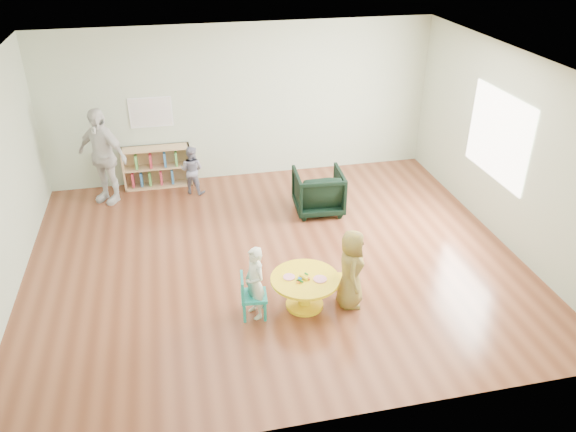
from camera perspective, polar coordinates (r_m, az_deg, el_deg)
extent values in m
plane|color=brown|center=(8.21, -1.41, -4.32)|extent=(7.00, 7.00, 0.00)
cube|color=white|center=(7.08, -1.68, 14.60)|extent=(7.00, 6.00, 0.10)
cube|color=#B1C4A7|center=(10.31, -4.76, 11.36)|extent=(7.00, 0.10, 2.80)
cube|color=#B1C4A7|center=(5.03, 5.04, -9.36)|extent=(7.00, 0.10, 2.80)
cube|color=#B1C4A7|center=(8.82, 21.54, 6.29)|extent=(0.10, 6.00, 2.80)
cube|color=white|center=(9.01, 20.56, 7.62)|extent=(0.02, 1.60, 1.30)
cylinder|color=yellow|center=(7.20, 1.71, -7.83)|extent=(0.15, 0.15, 0.40)
cylinder|color=yellow|center=(7.31, 1.69, -8.95)|extent=(0.48, 0.48, 0.04)
cylinder|color=yellow|center=(7.07, 1.73, -6.42)|extent=(0.87, 0.87, 0.04)
cylinder|color=pink|center=(7.06, 0.11, -6.22)|extent=(0.15, 0.15, 0.02)
cylinder|color=pink|center=(7.03, 3.27, -6.42)|extent=(0.17, 0.17, 0.02)
cylinder|color=yellow|center=(7.03, 1.62, -6.26)|extent=(0.11, 0.12, 0.04)
cylinder|color=#137020|center=(6.96, 1.36, -6.63)|extent=(0.05, 0.05, 0.02)
cylinder|color=#137020|center=(7.09, 1.88, -5.89)|extent=(0.05, 0.05, 0.02)
cube|color=red|center=(7.03, 2.01, -6.38)|extent=(0.06, 0.05, 0.02)
cube|color=orange|center=(6.97, 1.07, -6.71)|extent=(0.06, 0.06, 0.02)
cube|color=blue|center=(7.03, 1.22, -6.35)|extent=(0.06, 0.06, 0.02)
cube|color=#137020|center=(6.99, 1.11, -6.60)|extent=(0.06, 0.07, 0.02)
cube|color=teal|center=(7.00, -3.49, -8.11)|extent=(0.35, 0.35, 0.04)
cube|color=teal|center=(6.90, -4.67, -7.14)|extent=(0.06, 0.32, 0.27)
cylinder|color=teal|center=(7.19, -4.53, -8.57)|extent=(0.04, 0.04, 0.27)
cylinder|color=teal|center=(6.99, -4.43, -9.83)|extent=(0.04, 0.04, 0.27)
cylinder|color=teal|center=(7.20, -2.50, -8.45)|extent=(0.04, 0.04, 0.27)
cylinder|color=teal|center=(7.00, -2.34, -9.70)|extent=(0.04, 0.04, 0.27)
cube|color=yellow|center=(7.39, 6.00, -6.42)|extent=(0.32, 0.32, 0.04)
cube|color=yellow|center=(7.33, 6.95, -5.57)|extent=(0.09, 0.26, 0.23)
cylinder|color=yellow|center=(7.39, 6.83, -7.73)|extent=(0.03, 0.03, 0.23)
cylinder|color=yellow|center=(7.56, 6.69, -6.77)|extent=(0.03, 0.03, 0.23)
cylinder|color=yellow|center=(7.37, 5.18, -7.74)|extent=(0.03, 0.03, 0.23)
cylinder|color=yellow|center=(7.54, 5.08, -6.77)|extent=(0.03, 0.03, 0.23)
cube|color=tan|center=(10.47, -16.34, 4.53)|extent=(0.03, 0.30, 0.75)
cube|color=tan|center=(10.43, -9.94, 5.21)|extent=(0.03, 0.30, 0.75)
cube|color=tan|center=(10.58, -12.93, 3.10)|extent=(1.20, 0.30, 0.03)
cube|color=tan|center=(10.30, -13.37, 6.71)|extent=(1.20, 0.30, 0.03)
cube|color=tan|center=(10.44, -13.15, 4.88)|extent=(1.14, 0.28, 0.03)
cube|color=tan|center=(10.56, -13.16, 5.18)|extent=(1.20, 0.02, 0.75)
cube|color=#CF374D|center=(10.52, -15.47, 3.60)|extent=(0.04, 0.18, 0.26)
cube|color=#3576BA|center=(10.51, -14.66, 3.69)|extent=(0.04, 0.18, 0.26)
cube|color=#5FB855|center=(10.50, -13.84, 3.78)|extent=(0.04, 0.18, 0.26)
cube|color=#CF374D|center=(10.50, -12.76, 3.90)|extent=(0.04, 0.18, 0.26)
cube|color=#3576BA|center=(10.49, -11.67, 4.01)|extent=(0.04, 0.18, 0.26)
cube|color=#5FB855|center=(10.38, -15.17, 5.38)|extent=(0.04, 0.18, 0.26)
cube|color=#CF374D|center=(10.36, -13.79, 5.53)|extent=(0.04, 0.18, 0.26)
cube|color=#3576BA|center=(10.36, -12.41, 5.68)|extent=(0.04, 0.18, 0.26)
cube|color=#5FB855|center=(10.35, -11.30, 5.80)|extent=(0.04, 0.18, 0.26)
cube|color=white|center=(10.24, -13.77, 10.21)|extent=(0.74, 0.01, 0.54)
cube|color=#DB512E|center=(10.23, -13.77, 10.20)|extent=(0.70, 0.00, 0.50)
imported|color=black|center=(9.31, 3.11, 2.53)|extent=(0.82, 0.85, 0.73)
imported|color=white|center=(6.89, -3.38, -6.80)|extent=(0.33, 0.41, 0.97)
imported|color=gold|center=(7.08, 6.42, -5.38)|extent=(0.45, 0.59, 1.07)
imported|color=#1B1D45|center=(10.03, -9.74, 4.63)|extent=(0.53, 0.49, 0.88)
imported|color=silver|center=(9.96, -18.36, 5.81)|extent=(1.02, 0.91, 1.66)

